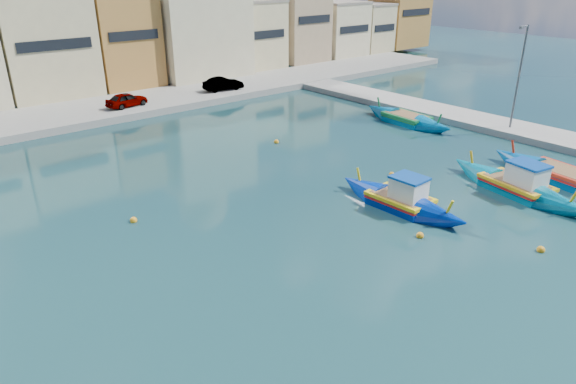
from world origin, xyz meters
name	(u,v)px	position (x,y,z in m)	size (l,w,h in m)	color
ground	(443,231)	(0.00, 0.00, 0.00)	(160.00, 160.00, 0.00)	#122E37
north_quay	(144,103)	(0.00, 32.00, 0.30)	(80.00, 8.00, 0.60)	gray
north_townhouses	(166,36)	(6.68, 39.36, 5.00)	(83.20, 7.87, 10.19)	#CBBD8D
church_block	(188,1)	(10.00, 40.00, 8.41)	(10.00, 10.00, 19.10)	beige
quay_street_lamp	(518,77)	(17.44, 6.00, 4.34)	(1.18, 0.16, 8.00)	#595B60
parked_cars	(81,107)	(-6.23, 30.50, 1.21)	(34.98, 2.24, 1.29)	#4C1919
luzzu_turquoise_cabin	(517,187)	(7.06, 0.02, 0.36)	(3.77, 9.54, 3.00)	#007697
luzzu_blue_cabin	(400,202)	(0.52, 3.02, 0.35)	(2.23, 8.15, 2.86)	#002CAB
luzzu_cyan_mid	(406,120)	(13.73, 12.84, 0.28)	(2.86, 9.20, 2.68)	#0069A3
luzzu_blue_south	(560,176)	(10.72, -0.80, 0.29)	(3.75, 9.83, 2.77)	#00539E
mooring_buoys	(388,188)	(1.96, 5.01, 0.08)	(27.66, 20.08, 0.36)	#FFA21A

